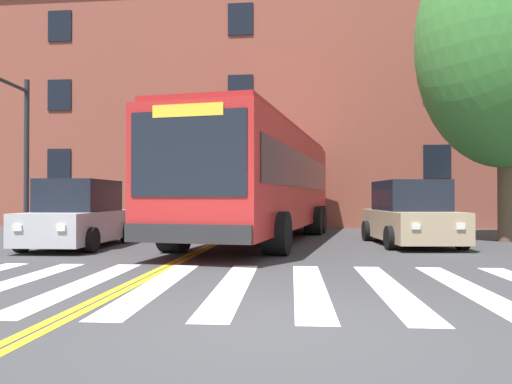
% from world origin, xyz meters
% --- Properties ---
extents(ground_plane, '(120.00, 120.00, 0.00)m').
position_xyz_m(ground_plane, '(0.00, 0.00, 0.00)').
color(ground_plane, '#38383A').
extents(crosswalk, '(10.77, 4.76, 0.01)m').
position_xyz_m(crosswalk, '(-0.23, 2.32, 0.00)').
color(crosswalk, white).
rests_on(crosswalk, ground).
extents(lane_line_yellow_inner, '(0.12, 36.00, 0.01)m').
position_xyz_m(lane_line_yellow_inner, '(-2.40, 16.32, 0.00)').
color(lane_line_yellow_inner, gold).
rests_on(lane_line_yellow_inner, ground).
extents(lane_line_yellow_outer, '(0.12, 36.00, 0.01)m').
position_xyz_m(lane_line_yellow_outer, '(-2.24, 16.32, 0.00)').
color(lane_line_yellow_outer, gold).
rests_on(lane_line_yellow_outer, ground).
extents(city_bus, '(4.23, 12.00, 3.33)m').
position_xyz_m(city_bus, '(-1.11, 10.06, 1.83)').
color(city_bus, '#B22323').
rests_on(city_bus, ground).
extents(car_silver_near_lane, '(2.04, 4.25, 1.77)m').
position_xyz_m(car_silver_near_lane, '(-5.68, 7.60, 0.81)').
color(car_silver_near_lane, '#B7BABF').
rests_on(car_silver_near_lane, ground).
extents(car_tan_far_lane, '(2.33, 4.37, 1.76)m').
position_xyz_m(car_tan_far_lane, '(3.09, 9.13, 0.81)').
color(car_tan_far_lane, tan).
rests_on(car_tan_far_lane, ground).
extents(street_tree_curbside_large, '(5.32, 5.23, 9.72)m').
position_xyz_m(street_tree_curbside_large, '(6.12, 10.51, 5.93)').
color(street_tree_curbside_large, brown).
rests_on(street_tree_curbside_large, ground).
extents(building_facade, '(31.01, 7.50, 11.21)m').
position_xyz_m(building_facade, '(1.50, 20.18, 5.61)').
color(building_facade, brown).
rests_on(building_facade, ground).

